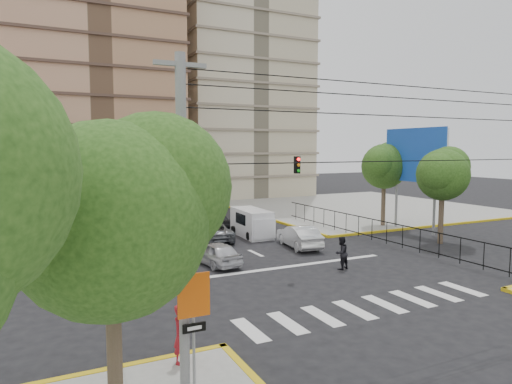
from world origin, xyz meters
TOP-DOWN VIEW (x-y plane):
  - ground at (0.00, 0.00)m, footprint 160.00×160.00m
  - sidewalk_ne at (20.00, 20.00)m, footprint 26.00×26.00m
  - crosswalk_stripes at (0.00, -6.00)m, footprint 12.00×2.40m
  - stop_line at (0.00, 1.20)m, footprint 13.00×0.40m
  - tower_beige at (14.00, 40.00)m, footprint 17.00×16.00m
  - park_fence at (9.00, 4.50)m, footprint 0.10×22.50m
  - billboard at (14.45, 6.00)m, footprint 0.36×6.20m
  - tree_sw_near at (-10.90, -9.99)m, footprint 5.63×4.60m
  - tree_park_a at (13.08, 2.01)m, footprint 4.41×3.60m
  - tree_park_c at (14.09, 9.01)m, footprint 4.65×3.80m
  - tree_tudor at (-11.90, 16.01)m, footprint 5.39×4.40m
  - traffic_light_nw at (-7.80, 7.80)m, footprint 0.28×0.22m
  - traffic_light_hanging at (0.00, -2.04)m, footprint 18.00×9.12m
  - utility_pole_sw at (-9.00, -9.00)m, footprint 1.40×0.28m
  - district_sign at (-8.80, -9.24)m, footprint 0.90×0.12m
  - van_right_lane at (2.22, 10.03)m, footprint 2.00×4.63m
  - van_left_lane at (-2.61, 20.94)m, footprint 2.37×5.34m
  - car_silver_front_left at (-3.35, 3.40)m, footprint 2.20×4.22m
  - car_white_front_right at (3.39, 5.25)m, footprint 2.24×4.77m
  - car_grey_mid_left at (-1.09, 9.86)m, footprint 2.99×5.26m
  - car_silver_rear_left at (-1.81, 15.51)m, footprint 2.31×5.38m
  - car_darkgrey_mid_right at (1.06, 14.88)m, footprint 1.94×3.89m
  - car_white_rear_right at (1.61, 20.32)m, footprint 1.86×4.48m
  - pedestrian_sw_corner at (-8.69, -7.66)m, footprint 0.78×0.75m
  - pedestrian_crosswalk at (2.56, -0.55)m, footprint 1.05×0.91m

SIDE VIEW (x-z plane):
  - ground at x=0.00m, z-range 0.00..0.00m
  - park_fence at x=9.00m, z-range -0.83..0.83m
  - crosswalk_stripes at x=0.00m, z-range 0.00..0.01m
  - stop_line at x=0.00m, z-range 0.00..0.01m
  - sidewalk_ne at x=20.00m, z-range 0.00..0.15m
  - car_darkgrey_mid_right at x=1.06m, z-range 0.00..1.28m
  - car_silver_front_left at x=-3.35m, z-range 0.00..1.37m
  - car_grey_mid_left at x=-1.09m, z-range 0.00..1.38m
  - car_white_rear_right at x=1.61m, z-range 0.00..1.44m
  - car_white_front_right at x=3.39m, z-range 0.00..1.51m
  - car_silver_rear_left at x=-1.81m, z-range 0.00..1.55m
  - pedestrian_crosswalk at x=2.56m, z-range 0.00..1.83m
  - van_right_lane at x=2.22m, z-range -0.03..2.02m
  - pedestrian_sw_corner at x=-8.69m, z-range 0.15..1.96m
  - van_left_lane at x=-2.61m, z-range -0.03..2.32m
  - district_sign at x=-8.80m, z-range 0.85..4.05m
  - traffic_light_nw at x=-7.80m, z-range 0.91..5.31m
  - utility_pole_sw at x=-9.00m, z-range 0.27..9.27m
  - tree_park_a at x=13.08m, z-range 1.60..8.42m
  - tree_tudor at x=-11.90m, z-range 1.50..8.93m
  - tree_sw_near at x=-10.90m, z-range 1.48..9.06m
  - tree_park_c at x=14.09m, z-range 1.71..8.96m
  - traffic_light_hanging at x=0.00m, z-range 5.44..6.36m
  - billboard at x=14.45m, z-range 1.95..10.05m
  - tower_beige at x=14.00m, z-range 0.00..48.00m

